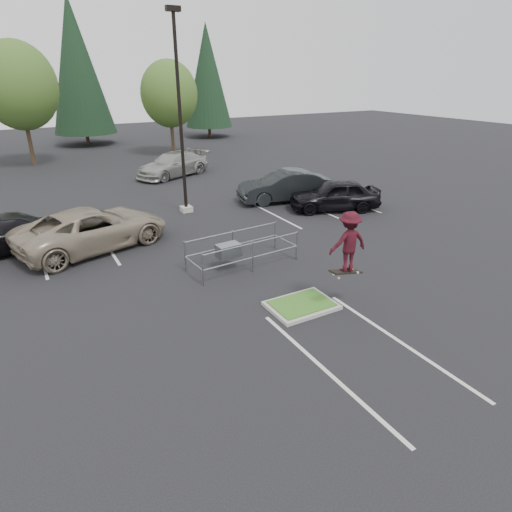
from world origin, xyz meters
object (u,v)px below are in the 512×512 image
skateboarder (349,242)px  car_l_tan (92,229)px  car_r_charc (285,186)px  car_far_silver (174,164)px  car_l_black (15,232)px  decid_b (19,89)px  cart_corral (232,250)px  conif_c (207,76)px  decid_c (169,96)px  light_pole (181,128)px  car_r_black (335,195)px  conif_b (77,66)px

skateboarder → car_l_tan: skateboarder is taller
car_r_charc → car_far_silver: (-3.49, 9.89, -0.05)m
skateboarder → car_l_black: (-9.20, 11.02, -1.52)m
decid_b → cart_corral: decid_b is taller
conif_c → cart_corral: conif_c is taller
decid_c → car_l_tan: size_ratio=1.28×
light_pole → car_far_silver: light_pole is taller
decid_c → car_l_tan: bearing=-117.7°
light_pole → conif_c: (13.50, 27.50, 2.29)m
car_r_black → car_far_silver: bearing=-136.6°
light_pole → conif_c: size_ratio=0.81×
car_l_tan → car_far_silver: size_ratio=1.09×
cart_corral → car_r_black: car_r_black is taller
conif_c → car_l_tan: 36.61m
decid_c → car_l_black: size_ratio=1.49×
light_pole → car_l_tan: 7.37m
light_pole → skateboarder: (0.70, -12.68, -2.22)m
car_far_silver → light_pole: bearing=-39.5°
light_pole → car_r_black: bearing=-27.0°
car_r_charc → skateboarder: bearing=-12.0°
decid_c → conif_b: conif_b is taller
light_pole → car_l_black: 9.43m
skateboarder → car_far_silver: bearing=-87.5°
skateboarder → car_l_tan: size_ratio=0.33×
decid_c → car_l_tan: decid_c is taller
car_r_black → car_far_silver: (-4.99, 12.84, 0.01)m
conif_c → car_r_charc: 29.93m
decid_b → car_l_black: bearing=-95.6°
skateboarder → car_r_black: skateboarder is taller
decid_b → car_r_black: bearing=-57.9°
decid_c → cart_corral: bearing=-104.3°
car_l_black → car_far_silver: bearing=-51.9°
conif_c → car_far_silver: size_ratio=2.08×
conif_c → skateboarder: 42.41m
car_r_charc → car_far_silver: bearing=-148.4°
car_r_charc → cart_corral: bearing=-32.6°
cart_corral → car_r_black: size_ratio=0.89×
decid_b → car_r_black: size_ratio=1.91×
decid_b → light_pole: bearing=-70.6°
light_pole → decid_b: size_ratio=1.05×
conif_b → car_r_charc: (6.50, -29.36, -6.93)m
decid_c → cart_corral: (-6.61, -25.87, -4.47)m
light_pole → car_r_black: size_ratio=2.01×
conif_b → cart_corral: (-0.62, -36.54, -7.07)m
decid_b → conif_b: 11.78m
decid_c → conif_c: (8.01, 9.67, 1.59)m
light_pole → car_r_charc: size_ratio=1.82×
conif_c → cart_corral: (-14.62, -35.54, -6.06)m
light_pole → car_r_black: light_pole is taller
car_l_black → conif_c: bearing=-43.0°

